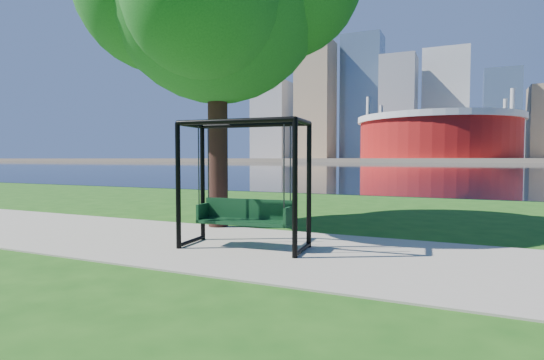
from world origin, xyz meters
The scene contains 7 objects.
ground centered at (0.00, 0.00, 0.00)m, with size 900.00×900.00×0.00m, color #1E5114.
path centered at (0.00, -0.50, 0.01)m, with size 120.00×4.00×0.03m, color #9E937F.
river centered at (0.00, 102.00, 0.01)m, with size 900.00×180.00×0.02m, color black.
far_bank centered at (0.00, 306.00, 1.00)m, with size 900.00×228.00×2.00m, color #937F60.
stadium centered at (-10.00, 235.00, 14.23)m, with size 83.00×83.00×32.00m.
skyline centered at (-4.27, 319.39, 35.89)m, with size 392.00×66.00×96.50m.
swing centered at (-0.60, -0.57, 1.17)m, with size 2.43×1.21×2.41m.
Camera 1 is at (3.15, -7.59, 1.70)m, focal length 28.00 mm.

